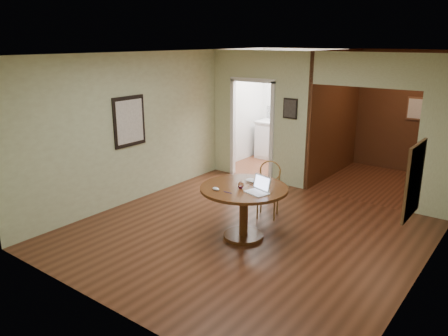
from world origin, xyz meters
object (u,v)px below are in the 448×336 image
Objects in this scene: open_laptop at (259,188)px; closed_laptop at (255,183)px; dining_table at (244,200)px; chair at (269,186)px.

open_laptop is 1.02× the size of closed_laptop.
dining_table is 1.37× the size of chair.
closed_laptop is (0.20, -0.76, 0.30)m from chair.
open_laptop is (0.46, -1.04, 0.35)m from chair.
dining_table is 0.32m from closed_laptop.
closed_laptop is (-0.26, 0.28, -0.05)m from open_laptop.
open_laptop is at bearing -86.17° from chair.
open_laptop reaches higher than dining_table.
closed_laptop is at bearing 149.00° from open_laptop.
dining_table is 0.41m from open_laptop.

